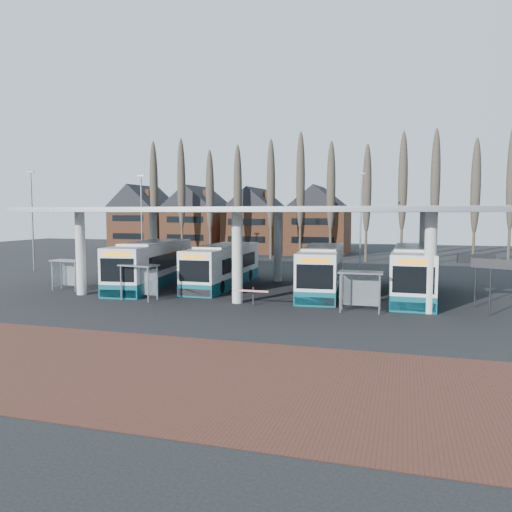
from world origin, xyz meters
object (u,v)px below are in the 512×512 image
(bus_1, at_px, (223,266))
(shelter_0, at_px, (69,268))
(shelter_2, at_px, (360,282))
(bus_2, at_px, (322,270))
(bus_3, at_px, (413,272))
(shelter_1, at_px, (140,274))
(bus_0, at_px, (152,265))

(bus_1, distance_m, shelter_0, 12.01)
(shelter_0, height_order, shelter_2, shelter_2)
(bus_2, distance_m, shelter_0, 19.47)
(bus_3, relative_size, shelter_0, 5.02)
(shelter_2, bearing_deg, shelter_1, 178.64)
(bus_2, xyz_separation_m, shelter_2, (3.41, -6.94, 0.14))
(bus_0, distance_m, shelter_2, 18.35)
(bus_1, distance_m, shelter_1, 8.50)
(bus_3, xyz_separation_m, shelter_0, (-25.46, -4.64, 0.01))
(bus_2, bearing_deg, bus_1, 169.12)
(bus_1, xyz_separation_m, shelter_2, (11.67, -7.84, 0.18))
(bus_1, bearing_deg, bus_3, -4.50)
(bus_0, xyz_separation_m, bus_3, (20.44, 0.74, -0.03))
(bus_2, height_order, shelter_1, bus_2)
(bus_3, xyz_separation_m, shelter_1, (-17.97, -6.96, 0.07))
(shelter_0, distance_m, shelter_1, 7.83)
(bus_1, bearing_deg, shelter_0, -153.22)
(shelter_1, bearing_deg, bus_3, 29.15)
(bus_2, xyz_separation_m, bus_3, (6.56, -0.03, 0.05))
(bus_2, relative_size, shelter_1, 4.58)
(bus_2, bearing_deg, shelter_1, -153.17)
(bus_3, distance_m, shelter_1, 19.28)
(bus_3, distance_m, shelter_2, 7.59)
(bus_1, xyz_separation_m, bus_2, (8.26, -0.90, 0.04))
(bus_0, height_order, bus_2, bus_0)
(bus_1, height_order, shelter_1, bus_1)
(bus_0, height_order, shelter_2, bus_0)
(bus_1, height_order, shelter_2, bus_1)
(bus_1, relative_size, bus_3, 0.94)
(shelter_1, bearing_deg, shelter_2, 8.20)
(bus_2, relative_size, shelter_2, 4.77)
(bus_0, distance_m, shelter_0, 6.36)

